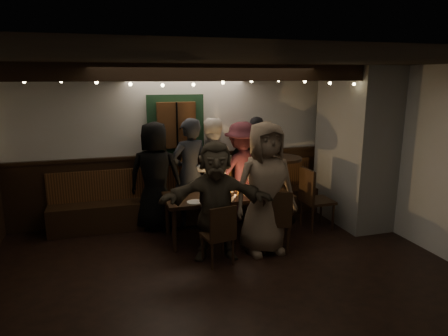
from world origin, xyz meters
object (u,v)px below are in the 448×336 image
object	(u,v)px
person_b	(190,173)
person_c	(211,170)
person_g	(265,188)
chair_end	(313,195)
person_e	(257,168)
person_f	(216,201)
high_top	(280,181)
dining_table	(228,198)
chair_near_left	(220,232)
person_a	(155,176)
chair_near_right	(276,218)
person_d	(242,171)

from	to	relation	value
person_b	person_c	world-z (taller)	person_b
person_g	chair_end	bearing A→B (deg)	24.63
chair_end	person_e	distance (m)	1.09
person_c	person_f	bearing A→B (deg)	72.58
chair_end	high_top	distance (m)	0.63
person_c	person_g	distance (m)	1.49
dining_table	high_top	distance (m)	1.14
chair_near_left	person_a	world-z (taller)	person_a
dining_table	chair_near_right	size ratio (longest dim) A/B	2.12
high_top	person_f	world-z (taller)	person_f
chair_near_right	person_g	bearing A→B (deg)	153.83
dining_table	chair_end	world-z (taller)	chair_end
chair_near_right	person_e	world-z (taller)	person_e
person_a	person_d	size ratio (longest dim) A/B	1.03
high_top	person_e	bearing A→B (deg)	134.83
person_a	person_f	world-z (taller)	person_a
chair_near_left	person_f	bearing A→B (deg)	87.47
dining_table	high_top	bearing A→B (deg)	21.45
person_b	person_g	size ratio (longest dim) A/B	0.97
dining_table	person_c	bearing A→B (deg)	94.79
chair_near_left	chair_end	distance (m)	1.97
chair_near_left	person_c	distance (m)	1.77
chair_end	person_d	xyz separation A→B (m)	(-0.94, 0.79, 0.28)
person_f	person_g	size ratio (longest dim) A/B	0.88
chair_near_left	person_g	xyz separation A→B (m)	(0.72, 0.25, 0.46)
chair_near_left	person_b	distance (m)	1.63
person_a	person_g	size ratio (longest dim) A/B	0.95
high_top	person_c	bearing A→B (deg)	162.15
chair_near_left	person_b	size ratio (longest dim) A/B	0.46
chair_end	person_g	distance (m)	1.26
high_top	person_c	xyz separation A→B (m)	(-1.12, 0.36, 0.18)
dining_table	chair_near_left	bearing A→B (deg)	-112.48
chair_near_left	chair_near_right	world-z (taller)	chair_near_right
person_c	person_e	world-z (taller)	person_e
person_d	dining_table	bearing A→B (deg)	46.14
dining_table	chair_near_left	size ratio (longest dim) A/B	2.31
dining_table	person_f	bearing A→B (deg)	-119.28
dining_table	person_d	xyz separation A→B (m)	(0.47, 0.70, 0.22)
person_a	person_b	size ratio (longest dim) A/B	0.98
person_c	chair_near_right	bearing A→B (deg)	104.56
dining_table	person_d	bearing A→B (deg)	56.13
person_a	person_b	xyz separation A→B (m)	(0.56, 0.01, 0.02)
person_c	person_g	world-z (taller)	person_g
person_a	person_e	distance (m)	1.77
person_d	chair_end	bearing A→B (deg)	129.96
person_c	person_g	xyz separation A→B (m)	(0.41, -1.44, 0.04)
person_b	person_f	world-z (taller)	person_b
person_a	person_g	distance (m)	1.88
person_b	dining_table	bearing A→B (deg)	107.21
person_f	person_g	bearing A→B (deg)	10.64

